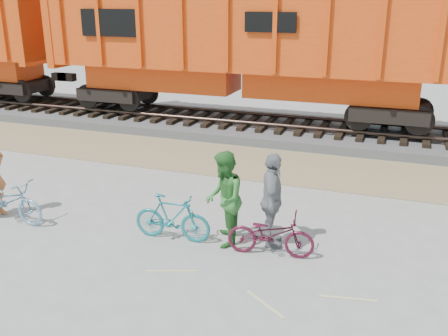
{
  "coord_description": "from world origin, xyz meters",
  "views": [
    {
      "loc": [
        2.49,
        -7.67,
        4.49
      ],
      "look_at": [
        -0.86,
        1.5,
        1.18
      ],
      "focal_mm": 40.0,
      "sensor_mm": 36.0,
      "label": 1
    }
  ],
  "objects_px": {
    "bicycle_blue": "(8,201)",
    "person_woman": "(272,200)",
    "bicycle_maroon": "(271,234)",
    "person_man": "(224,199)",
    "hopper_car_center": "(242,45)",
    "bicycle_teal": "(172,218)"
  },
  "relations": [
    {
      "from": "person_man",
      "to": "person_woman",
      "type": "height_order",
      "value": "person_man"
    },
    {
      "from": "person_woman",
      "to": "bicycle_blue",
      "type": "bearing_deg",
      "value": 84.28
    },
    {
      "from": "bicycle_teal",
      "to": "person_woman",
      "type": "relative_size",
      "value": 0.85
    },
    {
      "from": "bicycle_teal",
      "to": "person_woman",
      "type": "distance_m",
      "value": 1.97
    },
    {
      "from": "hopper_car_center",
      "to": "person_woman",
      "type": "bearing_deg",
      "value": -68.08
    },
    {
      "from": "hopper_car_center",
      "to": "person_man",
      "type": "distance_m",
      "value": 9.07
    },
    {
      "from": "hopper_car_center",
      "to": "person_man",
      "type": "relative_size",
      "value": 7.61
    },
    {
      "from": "hopper_car_center",
      "to": "bicycle_blue",
      "type": "distance_m",
      "value": 9.7
    },
    {
      "from": "bicycle_maroon",
      "to": "person_woman",
      "type": "xyz_separation_m",
      "value": [
        -0.1,
        0.4,
        0.5
      ]
    },
    {
      "from": "hopper_car_center",
      "to": "bicycle_maroon",
      "type": "height_order",
      "value": "hopper_car_center"
    },
    {
      "from": "person_woman",
      "to": "bicycle_teal",
      "type": "bearing_deg",
      "value": 88.88
    },
    {
      "from": "bicycle_blue",
      "to": "person_man",
      "type": "xyz_separation_m",
      "value": [
        4.64,
        0.61,
        0.46
      ]
    },
    {
      "from": "bicycle_maroon",
      "to": "person_man",
      "type": "bearing_deg",
      "value": 73.36
    },
    {
      "from": "bicycle_maroon",
      "to": "bicycle_blue",
      "type": "bearing_deg",
      "value": 87.03
    },
    {
      "from": "bicycle_blue",
      "to": "bicycle_teal",
      "type": "relative_size",
      "value": 1.14
    },
    {
      "from": "bicycle_blue",
      "to": "bicycle_teal",
      "type": "xyz_separation_m",
      "value": [
        3.64,
        0.41,
        0.0
      ]
    },
    {
      "from": "person_man",
      "to": "person_woman",
      "type": "bearing_deg",
      "value": 87.2
    },
    {
      "from": "bicycle_maroon",
      "to": "person_man",
      "type": "relative_size",
      "value": 0.87
    },
    {
      "from": "bicycle_blue",
      "to": "person_woman",
      "type": "bearing_deg",
      "value": -79.77
    },
    {
      "from": "bicycle_blue",
      "to": "person_woman",
      "type": "distance_m",
      "value": 5.59
    },
    {
      "from": "bicycle_maroon",
      "to": "person_man",
      "type": "distance_m",
      "value": 1.1
    },
    {
      "from": "person_man",
      "to": "person_woman",
      "type": "relative_size",
      "value": 1.0
    }
  ]
}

